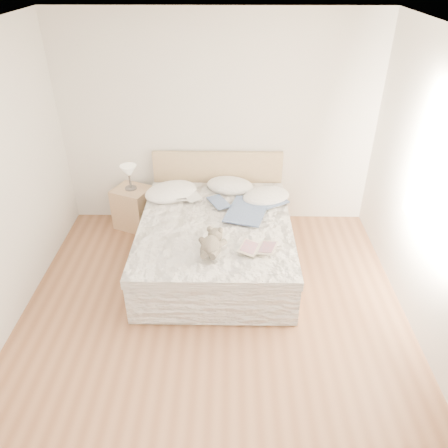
{
  "coord_description": "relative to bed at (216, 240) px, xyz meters",
  "views": [
    {
      "loc": [
        0.16,
        -3.07,
        3.23
      ],
      "look_at": [
        0.1,
        1.05,
        0.62
      ],
      "focal_mm": 35.0,
      "sensor_mm": 36.0,
      "label": 1
    }
  ],
  "objects": [
    {
      "name": "photo_book",
      "position": [
        -0.38,
        0.46,
        0.32
      ],
      "size": [
        0.42,
        0.36,
        0.03
      ],
      "primitive_type": "cube",
      "rotation": [
        0.0,
        0.0,
        0.42
      ],
      "color": "silver",
      "rests_on": "bed"
    },
    {
      "name": "pillow_right",
      "position": [
        0.61,
        0.47,
        0.33
      ],
      "size": [
        0.71,
        0.61,
        0.18
      ],
      "primitive_type": "ellipsoid",
      "rotation": [
        0.0,
        0.0,
        0.37
      ],
      "color": "white",
      "rests_on": "bed"
    },
    {
      "name": "wall_back",
      "position": [
        0.0,
        1.06,
        1.04
      ],
      "size": [
        4.0,
        0.02,
        2.7
      ],
      "primitive_type": "cube",
      "color": "silver",
      "rests_on": "ground"
    },
    {
      "name": "floor",
      "position": [
        0.0,
        -1.19,
        -0.31
      ],
      "size": [
        4.0,
        4.5,
        0.0
      ],
      "primitive_type": "cube",
      "color": "brown",
      "rests_on": "ground"
    },
    {
      "name": "ceiling",
      "position": [
        0.0,
        -1.19,
        2.39
      ],
      "size": [
        4.0,
        4.5,
        0.0
      ],
      "primitive_type": "cube",
      "color": "white",
      "rests_on": "ground"
    },
    {
      "name": "pillow_left",
      "position": [
        -0.58,
        0.58,
        0.33
      ],
      "size": [
        0.82,
        0.75,
        0.2
      ],
      "primitive_type": "ellipsoid",
      "rotation": [
        0.0,
        0.0,
        0.52
      ],
      "color": "white",
      "rests_on": "bed"
    },
    {
      "name": "teddy_bear",
      "position": [
        -0.03,
        -0.7,
        0.34
      ],
      "size": [
        0.3,
        0.39,
        0.19
      ],
      "primitive_type": null,
      "rotation": [
        0.0,
        0.0,
        -0.13
      ],
      "color": "#62594B",
      "rests_on": "bed"
    },
    {
      "name": "pillow_middle",
      "position": [
        0.17,
        0.75,
        0.33
      ],
      "size": [
        0.71,
        0.59,
        0.18
      ],
      "primitive_type": "ellipsoid",
      "rotation": [
        0.0,
        0.0,
        -0.29
      ],
      "color": "white",
      "rests_on": "bed"
    },
    {
      "name": "bed",
      "position": [
        0.0,
        0.0,
        0.0
      ],
      "size": [
        1.72,
        2.14,
        1.0
      ],
      "color": "tan",
      "rests_on": "floor"
    },
    {
      "name": "window",
      "position": [
        1.99,
        -0.89,
        1.14
      ],
      "size": [
        0.02,
        1.3,
        1.1
      ],
      "primitive_type": "cube",
      "color": "white",
      "rests_on": "wall_right"
    },
    {
      "name": "nightstand",
      "position": [
        -1.13,
        0.79,
        -0.03
      ],
      "size": [
        0.57,
        0.55,
        0.56
      ],
      "primitive_type": "cube",
      "rotation": [
        0.0,
        0.0,
        -0.41
      ],
      "color": "tan",
      "rests_on": "floor"
    },
    {
      "name": "childrens_book",
      "position": [
        0.46,
        -0.62,
        0.32
      ],
      "size": [
        0.44,
        0.36,
        0.02
      ],
      "primitive_type": "cube",
      "rotation": [
        0.0,
        0.0,
        -0.34
      ],
      "color": "beige",
      "rests_on": "bed"
    },
    {
      "name": "blouse",
      "position": [
        0.36,
        0.14,
        0.32
      ],
      "size": [
        0.84,
        0.87,
        0.03
      ],
      "primitive_type": null,
      "rotation": [
        0.0,
        0.0,
        -0.28
      ],
      "color": "#36486E",
      "rests_on": "bed"
    },
    {
      "name": "table_lamp",
      "position": [
        -1.14,
        0.8,
        0.49
      ],
      "size": [
        0.27,
        0.27,
        0.33
      ],
      "color": "#4F4844",
      "rests_on": "nightstand"
    }
  ]
}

